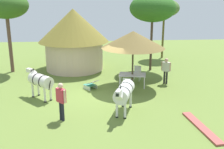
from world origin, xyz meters
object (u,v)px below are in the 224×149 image
at_px(patio_chair_east_end, 137,72).
at_px(zebra_by_umbrella, 124,92).
at_px(patio_dining_table, 132,75).
at_px(patio_chair_near_hut, 127,85).
at_px(thatched_hut, 74,37).
at_px(guest_beside_umbrella, 166,69).
at_px(acacia_tree_behind_hut, 6,6).
at_px(acacia_tree_right_background, 153,8).
at_px(standing_watcher, 61,98).
at_px(striped_lounge_chair, 91,85).
at_px(shade_umbrella, 133,40).
at_px(acacia_tree_left_background, 164,8).
at_px(zebra_nearest_camera, 40,80).

xyz_separation_m(patio_chair_east_end, zebra_by_umbrella, (-1.45, -4.88, 0.47)).
distance_m(patio_dining_table, patio_chair_near_hut, 1.31).
bearing_deg(thatched_hut, zebra_by_umbrella, -71.81).
relative_size(patio_chair_near_hut, guest_beside_umbrella, 0.57).
xyz_separation_m(zebra_by_umbrella, acacia_tree_behind_hut, (-6.90, 7.52, 3.49)).
height_order(patio_chair_near_hut, zebra_by_umbrella, zebra_by_umbrella).
height_order(patio_chair_near_hut, acacia_tree_right_background, acacia_tree_right_background).
bearing_deg(guest_beside_umbrella, patio_chair_east_end, -2.57).
bearing_deg(patio_chair_east_end, standing_watcher, 75.06).
relative_size(zebra_by_umbrella, acacia_tree_right_background, 0.43).
relative_size(patio_dining_table, standing_watcher, 1.01).
bearing_deg(thatched_hut, striped_lounge_chair, -75.92).
bearing_deg(shade_umbrella, guest_beside_umbrella, 8.21).
xyz_separation_m(thatched_hut, acacia_tree_left_background, (7.24, 3.15, 1.77)).
xyz_separation_m(patio_dining_table, acacia_tree_right_background, (1.83, 3.47, 3.64)).
height_order(striped_lounge_chair, zebra_nearest_camera, zebra_nearest_camera).
distance_m(thatched_hut, shade_umbrella, 5.51).
bearing_deg(zebra_by_umbrella, patio_dining_table, -85.10).
relative_size(standing_watcher, acacia_tree_behind_hut, 0.31).
relative_size(shade_umbrella, acacia_tree_behind_hut, 0.67).
bearing_deg(patio_chair_near_hut, acacia_tree_left_background, 84.93).
relative_size(shade_umbrella, guest_beside_umbrella, 2.28).
xyz_separation_m(striped_lounge_chair, acacia_tree_right_background, (4.25, 3.74, 4.05)).
bearing_deg(standing_watcher, zebra_nearest_camera, 165.13).
bearing_deg(zebra_by_umbrella, acacia_tree_left_background, -93.45).
relative_size(patio_chair_near_hut, acacia_tree_left_background, 0.18).
xyz_separation_m(patio_chair_east_end, patio_chair_near_hut, (-0.96, -2.42, 0.00)).
height_order(thatched_hut, zebra_nearest_camera, thatched_hut).
bearing_deg(guest_beside_umbrella, patio_chair_near_hut, 58.44).
xyz_separation_m(patio_dining_table, guest_beside_umbrella, (2.06, 0.30, 0.28)).
height_order(thatched_hut, zebra_by_umbrella, thatched_hut).
bearing_deg(striped_lounge_chair, shade_umbrella, -31.27).
distance_m(guest_beside_umbrella, standing_watcher, 7.31).
height_order(patio_chair_near_hut, striped_lounge_chair, patio_chair_near_hut).
xyz_separation_m(patio_chair_near_hut, acacia_tree_behind_hut, (-7.39, 5.05, 3.96)).
xyz_separation_m(shade_umbrella, striped_lounge_chair, (-2.42, -0.27, -2.51)).
distance_m(patio_chair_near_hut, striped_lounge_chair, 2.19).
height_order(thatched_hut, acacia_tree_left_background, acacia_tree_left_background).
distance_m(shade_umbrella, acacia_tree_right_background, 4.22).
xyz_separation_m(thatched_hut, zebra_by_umbrella, (2.59, -7.88, -1.36)).
height_order(thatched_hut, standing_watcher, thatched_hut).
bearing_deg(patio_dining_table, striped_lounge_chair, -173.72).
height_order(thatched_hut, acacia_tree_right_background, acacia_tree_right_background).
xyz_separation_m(patio_chair_east_end, zebra_nearest_camera, (-5.49, -2.76, 0.45)).
relative_size(zebra_by_umbrella, acacia_tree_behind_hut, 0.42).
height_order(standing_watcher, acacia_tree_behind_hut, acacia_tree_behind_hut).
relative_size(patio_chair_near_hut, zebra_nearest_camera, 0.54).
distance_m(thatched_hut, zebra_nearest_camera, 6.10).
xyz_separation_m(acacia_tree_behind_hut, acacia_tree_right_background, (9.69, -0.36, -0.17)).
height_order(thatched_hut, striped_lounge_chair, thatched_hut).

